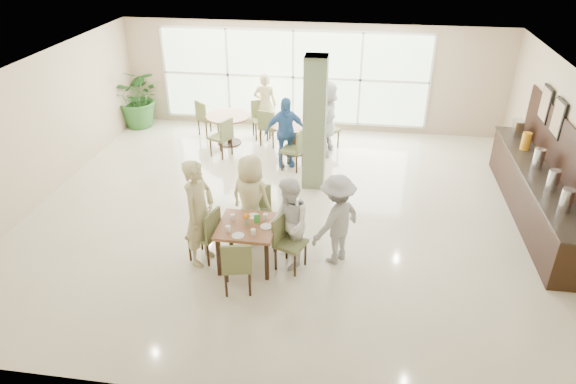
# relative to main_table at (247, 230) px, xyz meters

# --- Properties ---
(ground) EXTENTS (10.00, 10.00, 0.00)m
(ground) POSITION_rel_main_table_xyz_m (0.39, 1.77, -0.65)
(ground) COLOR beige
(ground) RESTS_ON ground
(room_shell) EXTENTS (10.00, 10.00, 10.00)m
(room_shell) POSITION_rel_main_table_xyz_m (0.39, 1.77, 1.05)
(room_shell) COLOR white
(room_shell) RESTS_ON ground
(window_bank) EXTENTS (7.00, 0.04, 7.00)m
(window_bank) POSITION_rel_main_table_xyz_m (-0.11, 6.23, 0.75)
(window_bank) COLOR silver
(window_bank) RESTS_ON ground
(column) EXTENTS (0.45, 0.45, 2.80)m
(column) POSITION_rel_main_table_xyz_m (0.79, 2.97, 0.75)
(column) COLOR #5B6848
(column) RESTS_ON ground
(main_table) EXTENTS (0.93, 0.93, 0.75)m
(main_table) POSITION_rel_main_table_xyz_m (0.00, 0.00, 0.00)
(main_table) COLOR brown
(main_table) RESTS_ON ground
(round_table_left) EXTENTS (1.11, 1.11, 0.75)m
(round_table_left) POSITION_rel_main_table_xyz_m (-1.57, 4.92, -0.08)
(round_table_left) COLOR brown
(round_table_left) RESTS_ON ground
(round_table_right) EXTENTS (1.20, 1.20, 0.75)m
(round_table_right) POSITION_rel_main_table_xyz_m (0.14, 4.62, -0.06)
(round_table_right) COLOR brown
(round_table_right) RESTS_ON ground
(chairs_main_table) EXTENTS (2.05, 2.05, 0.95)m
(chairs_main_table) POSITION_rel_main_table_xyz_m (-0.00, 0.03, -0.18)
(chairs_main_table) COLOR brown
(chairs_main_table) RESTS_ON ground
(chairs_table_left) EXTENTS (2.02, 1.86, 0.95)m
(chairs_table_left) POSITION_rel_main_table_xyz_m (-1.54, 4.98, -0.18)
(chairs_table_left) COLOR brown
(chairs_table_left) RESTS_ON ground
(chairs_table_right) EXTENTS (2.06, 1.92, 0.95)m
(chairs_table_right) POSITION_rel_main_table_xyz_m (0.22, 4.56, -0.18)
(chairs_table_right) COLOR brown
(chairs_table_right) RESTS_ON ground
(tabletop_clutter) EXTENTS (0.72, 0.81, 0.21)m
(tabletop_clutter) POSITION_rel_main_table_xyz_m (0.03, -0.02, 0.16)
(tabletop_clutter) COLOR white
(tabletop_clutter) RESTS_ON main_table
(buffet_counter) EXTENTS (0.64, 4.70, 1.95)m
(buffet_counter) POSITION_rel_main_table_xyz_m (5.09, 2.27, -0.10)
(buffet_counter) COLOR black
(buffet_counter) RESTS_ON ground
(framed_art_a) EXTENTS (0.05, 0.55, 0.70)m
(framed_art_a) POSITION_rel_main_table_xyz_m (5.34, 2.77, 1.20)
(framed_art_a) COLOR black
(framed_art_a) RESTS_ON ground
(framed_art_b) EXTENTS (0.05, 0.55, 0.70)m
(framed_art_b) POSITION_rel_main_table_xyz_m (5.34, 3.57, 1.20)
(framed_art_b) COLOR black
(framed_art_b) RESTS_ON ground
(potted_plant) EXTENTS (1.60, 1.60, 1.64)m
(potted_plant) POSITION_rel_main_table_xyz_m (-4.24, 5.75, 0.17)
(potted_plant) COLOR #2C6628
(potted_plant) RESTS_ON ground
(teen_left) EXTENTS (0.61, 0.77, 1.86)m
(teen_left) POSITION_rel_main_table_xyz_m (-0.78, -0.03, 0.27)
(teen_left) COLOR #C2B881
(teen_left) RESTS_ON ground
(teen_far) EXTENTS (0.89, 0.68, 1.63)m
(teen_far) POSITION_rel_main_table_xyz_m (-0.09, 0.75, 0.16)
(teen_far) COLOR #C2B881
(teen_far) RESTS_ON ground
(teen_right) EXTENTS (0.82, 0.92, 1.58)m
(teen_right) POSITION_rel_main_table_xyz_m (0.67, 0.08, 0.13)
(teen_right) COLOR white
(teen_right) RESTS_ON ground
(teen_standing) EXTENTS (1.10, 1.17, 1.59)m
(teen_standing) POSITION_rel_main_table_xyz_m (1.44, 0.31, 0.14)
(teen_standing) COLOR #959698
(teen_standing) RESTS_ON ground
(adult_a) EXTENTS (1.09, 0.85, 1.64)m
(adult_a) POSITION_rel_main_table_xyz_m (0.04, 3.86, 0.16)
(adult_a) COLOR #3A6BAE
(adult_a) RESTS_ON ground
(adult_b) EXTENTS (0.97, 1.78, 1.82)m
(adult_b) POSITION_rel_main_table_xyz_m (0.90, 4.65, 0.26)
(adult_b) COLOR white
(adult_b) RESTS_ON ground
(adult_standing) EXTENTS (0.62, 0.41, 1.67)m
(adult_standing) POSITION_rel_main_table_xyz_m (-0.75, 5.61, 0.18)
(adult_standing) COLOR #C2B881
(adult_standing) RESTS_ON ground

